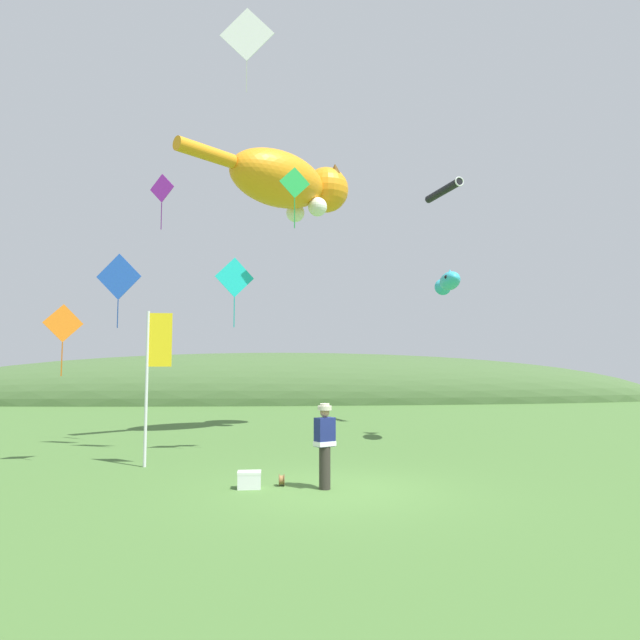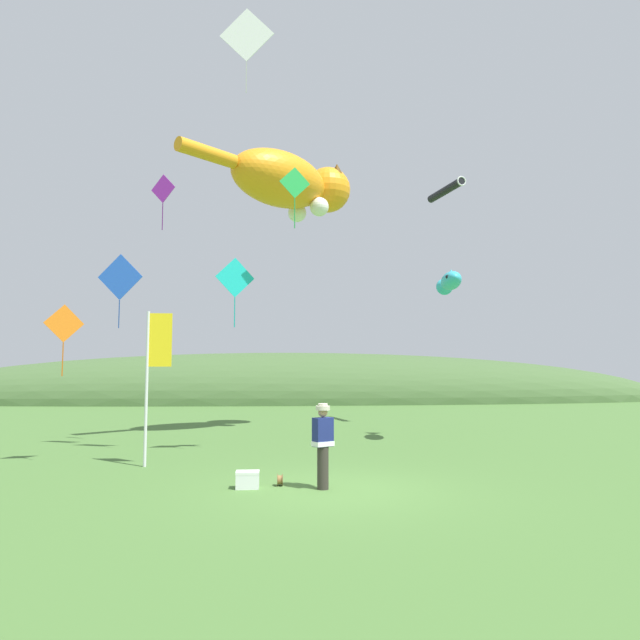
{
  "view_description": "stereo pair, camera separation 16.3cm",
  "coord_description": "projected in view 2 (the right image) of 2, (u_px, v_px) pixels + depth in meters",
  "views": [
    {
      "loc": [
        -1.4,
        -11.96,
        2.5
      ],
      "look_at": [
        0.0,
        4.0,
        3.88
      ],
      "focal_mm": 32.0,
      "sensor_mm": 36.0,
      "label": 1
    },
    {
      "loc": [
        -1.24,
        -11.98,
        2.5
      ],
      "look_at": [
        0.0,
        4.0,
        3.88
      ],
      "focal_mm": 32.0,
      "sensor_mm": 36.0,
      "label": 2
    }
  ],
  "objects": [
    {
      "name": "festival_attendant",
      "position": [
        323.0,
        443.0,
        11.96
      ],
      "size": [
        0.49,
        0.43,
        1.77
      ],
      "color": "#332D28",
      "rests_on": "ground"
    },
    {
      "name": "picnic_cooler",
      "position": [
        248.0,
        480.0,
        11.97
      ],
      "size": [
        0.49,
        0.33,
        0.36
      ],
      "color": "white",
      "rests_on": "ground"
    },
    {
      "name": "kite_spool",
      "position": [
        280.0,
        480.0,
        12.24
      ],
      "size": [
        0.12,
        0.25,
        0.25
      ],
      "color": "olive",
      "rests_on": "ground"
    },
    {
      "name": "distant_hill_ridge",
      "position": [
        292.0,
        401.0,
        44.1
      ],
      "size": [
        60.89,
        11.21,
        7.54
      ],
      "color": "#426033",
      "rests_on": "ground"
    },
    {
      "name": "festival_banner_pole",
      "position": [
        153.0,
        364.0,
        14.85
      ],
      "size": [
        0.66,
        0.08,
        4.01
      ],
      "color": "silver",
      "rests_on": "ground"
    },
    {
      "name": "kite_diamond_violet",
      "position": [
        163.0,
        189.0,
        18.75
      ],
      "size": [
        0.86,
        0.47,
        1.87
      ],
      "color": "purple"
    },
    {
      "name": "kite_diamond_orange",
      "position": [
        64.0,
        324.0,
        15.29
      ],
      "size": [
        0.9,
        0.52,
        1.93
      ],
      "color": "orange"
    },
    {
      "name": "kite_diamond_blue",
      "position": [
        120.0,
        277.0,
        18.3
      ],
      "size": [
        1.48,
        0.27,
        2.4
      ],
      "color": "blue"
    },
    {
      "name": "kite_diamond_white",
      "position": [
        247.0,
        35.0,
        15.84
      ],
      "size": [
        1.53,
        0.26,
        2.44
      ],
      "color": "white"
    },
    {
      "name": "kite_tube_streamer",
      "position": [
        446.0,
        190.0,
        26.03
      ],
      "size": [
        1.01,
        2.83,
        0.44
      ],
      "color": "black"
    },
    {
      "name": "kite_giant_cat",
      "position": [
        291.0,
        183.0,
        22.99
      ],
      "size": [
        6.68,
        6.09,
        2.54
      ],
      "color": "orange"
    },
    {
      "name": "ground_plane",
      "position": [
        335.0,
        490.0,
        11.78
      ],
      "size": [
        120.0,
        120.0,
        0.0
      ],
      "primitive_type": "plane",
      "color": "#477033"
    },
    {
      "name": "kite_diamond_green",
      "position": [
        295.0,
        184.0,
        16.72
      ],
      "size": [
        0.91,
        0.23,
        1.83
      ],
      "color": "green"
    },
    {
      "name": "kite_fish_windsock",
      "position": [
        450.0,
        282.0,
        19.89
      ],
      "size": [
        0.93,
        2.35,
        0.71
      ],
      "color": "#33B2CC"
    },
    {
      "name": "kite_diamond_teal",
      "position": [
        235.0,
        278.0,
        17.14
      ],
      "size": [
        1.15,
        0.42,
        2.11
      ],
      "color": "#19BFBF"
    }
  ]
}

